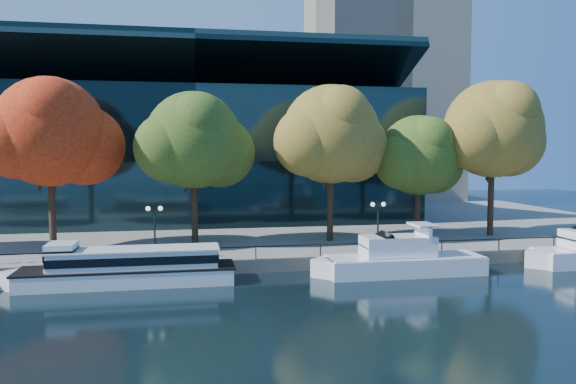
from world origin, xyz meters
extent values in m
plane|color=black|center=(0.00, 0.00, 0.00)|extent=(160.00, 160.00, 0.00)
cube|color=slate|center=(0.00, 36.50, 0.50)|extent=(90.00, 67.00, 1.00)
cube|color=#47443F|center=(0.00, 3.05, 0.50)|extent=(90.00, 0.25, 1.00)
cube|color=black|center=(0.00, 3.25, 1.95)|extent=(88.20, 0.08, 0.08)
cube|color=black|center=(0.00, 3.25, 1.45)|extent=(0.07, 0.07, 0.90)
cube|color=black|center=(-4.00, 32.00, 8.00)|extent=(50.00, 24.00, 16.00)
cube|color=black|center=(-4.00, 28.00, 17.50)|extent=(50.00, 17.14, 7.86)
cube|color=tan|center=(28.00, 55.00, 32.50)|extent=(22.00, 22.00, 65.00)
cube|color=white|center=(-9.10, 1.01, 0.56)|extent=(14.23, 3.46, 1.12)
cube|color=black|center=(-9.10, 1.01, 1.14)|extent=(14.51, 3.52, 0.12)
cube|color=white|center=(-16.22, 1.01, 0.56)|extent=(2.86, 2.86, 1.12)
cube|color=white|center=(-8.60, 1.01, 1.78)|extent=(11.10, 2.83, 1.22)
cube|color=black|center=(-8.60, 1.01, 1.83)|extent=(11.24, 2.90, 0.56)
cube|color=white|center=(-8.60, 1.01, 2.44)|extent=(11.38, 2.97, 0.10)
cube|color=white|center=(-13.37, 1.01, 2.08)|extent=(1.83, 2.42, 1.83)
cube|color=black|center=(-13.37, 1.01, 2.29)|extent=(1.88, 2.49, 0.71)
cube|color=white|center=(10.77, 0.56, 0.67)|extent=(11.67, 3.34, 1.33)
cube|color=white|center=(4.94, 0.56, 0.67)|extent=(2.56, 2.56, 1.33)
cube|color=white|center=(10.77, 0.56, 1.36)|extent=(11.44, 3.27, 0.09)
cube|color=white|center=(10.19, 0.56, 2.17)|extent=(5.25, 2.50, 1.45)
cube|color=black|center=(8.67, 0.56, 2.28)|extent=(2.30, 2.40, 1.82)
cube|color=white|center=(12.18, 0.56, 3.22)|extent=(0.28, 2.60, 0.89)
cube|color=white|center=(12.18, 0.56, 3.67)|extent=(1.56, 2.60, 0.17)
cube|color=white|center=(22.07, 0.79, 0.67)|extent=(2.45, 2.45, 1.33)
cylinder|color=black|center=(-15.94, 10.26, 4.87)|extent=(0.56, 0.56, 7.75)
cylinder|color=black|center=(-15.44, 10.46, 7.92)|extent=(1.22, 1.85, 3.87)
cylinder|color=black|center=(-16.34, 9.96, 7.64)|extent=(1.12, 1.27, 3.46)
sphere|color=#A3190D|center=(-15.94, 10.26, 10.69)|extent=(8.93, 8.93, 8.93)
sphere|color=#A3190D|center=(-13.48, 11.60, 9.57)|extent=(6.70, 6.70, 6.70)
sphere|color=#A3190D|center=(-18.17, 9.37, 10.02)|extent=(6.25, 6.25, 6.25)
sphere|color=#A3190D|center=(-15.49, 8.48, 12.25)|extent=(5.36, 5.36, 5.36)
cylinder|color=black|center=(-4.39, 10.50, 4.62)|extent=(0.56, 0.56, 7.23)
cylinder|color=black|center=(-3.89, 10.70, 7.46)|extent=(1.16, 1.75, 3.62)
cylinder|color=black|center=(-4.79, 10.20, 7.20)|extent=(1.07, 1.21, 3.24)
sphere|color=#314B17|center=(-4.39, 10.50, 10.04)|extent=(8.32, 8.32, 8.32)
sphere|color=#314B17|center=(-2.11, 11.75, 9.00)|extent=(6.24, 6.24, 6.24)
sphere|color=#314B17|center=(-6.47, 9.67, 9.42)|extent=(5.82, 5.82, 5.82)
sphere|color=#314B17|center=(-3.98, 8.84, 11.50)|extent=(4.99, 4.99, 4.99)
cylinder|color=black|center=(7.66, 10.54, 4.84)|extent=(0.56, 0.56, 7.68)
cylinder|color=black|center=(8.16, 10.74, 7.86)|extent=(1.21, 1.84, 3.84)
cylinder|color=black|center=(7.26, 10.24, 7.58)|extent=(1.11, 1.26, 3.43)
sphere|color=brown|center=(7.66, 10.54, 10.60)|extent=(8.82, 8.82, 8.82)
sphere|color=brown|center=(10.09, 11.86, 9.50)|extent=(6.61, 6.61, 6.61)
sphere|color=brown|center=(5.46, 9.66, 9.94)|extent=(6.17, 6.17, 6.17)
sphere|color=brown|center=(8.10, 8.78, 12.14)|extent=(5.29, 5.29, 5.29)
cylinder|color=black|center=(16.48, 11.58, 4.09)|extent=(0.56, 0.56, 6.17)
cylinder|color=black|center=(16.98, 11.78, 6.51)|extent=(1.04, 1.54, 3.11)
cylinder|color=black|center=(16.08, 11.28, 6.29)|extent=(0.96, 1.08, 2.77)
sphere|color=#314B17|center=(16.48, 11.58, 8.71)|extent=(7.51, 7.51, 7.51)
sphere|color=#314B17|center=(18.55, 12.71, 7.77)|extent=(5.63, 5.63, 5.63)
sphere|color=#314B17|center=(14.61, 10.83, 8.15)|extent=(5.26, 5.26, 5.26)
sphere|color=#314B17|center=(16.86, 10.08, 10.03)|extent=(4.51, 4.51, 4.51)
cylinder|color=black|center=(23.70, 11.00, 5.07)|extent=(0.56, 0.56, 8.14)
cylinder|color=black|center=(24.20, 11.20, 8.27)|extent=(1.26, 1.93, 4.06)
cylinder|color=black|center=(23.30, 10.70, 7.98)|extent=(1.16, 1.32, 3.63)
sphere|color=brown|center=(23.70, 11.00, 11.17)|extent=(9.22, 9.22, 9.22)
sphere|color=brown|center=(26.24, 12.38, 10.02)|extent=(6.92, 6.92, 6.92)
sphere|color=brown|center=(21.40, 10.08, 10.48)|extent=(6.46, 6.46, 6.46)
sphere|color=brown|center=(24.17, 9.16, 12.79)|extent=(5.53, 5.53, 5.53)
cylinder|color=black|center=(-7.46, 4.50, 2.80)|extent=(0.14, 0.14, 3.60)
cube|color=black|center=(-7.46, 4.50, 4.65)|extent=(0.90, 0.06, 0.06)
sphere|color=white|center=(-7.91, 4.50, 4.85)|extent=(0.36, 0.36, 0.36)
sphere|color=white|center=(-7.01, 4.50, 4.85)|extent=(0.36, 0.36, 0.36)
cylinder|color=black|center=(10.05, 4.50, 2.80)|extent=(0.14, 0.14, 3.60)
cube|color=black|center=(10.05, 4.50, 4.65)|extent=(0.90, 0.06, 0.06)
sphere|color=white|center=(9.60, 4.50, 4.85)|extent=(0.36, 0.36, 0.36)
sphere|color=white|center=(10.50, 4.50, 4.85)|extent=(0.36, 0.36, 0.36)
camera|label=1|loc=(-5.14, -38.23, 9.24)|focal=35.00mm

